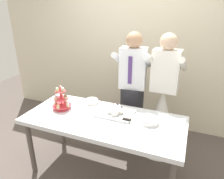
{
  "coord_description": "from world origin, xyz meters",
  "views": [
    {
      "loc": [
        0.85,
        -1.85,
        1.96
      ],
      "look_at": [
        0.05,
        0.15,
        1.07
      ],
      "focal_mm": 33.19,
      "sensor_mm": 36.0,
      "label": 1
    }
  ],
  "objects_px": {
    "plate_stack": "(150,121)",
    "round_cake": "(92,102)",
    "cupcake_stand": "(61,100)",
    "person_bride": "(161,114)",
    "person_groom": "(132,99)",
    "dessert_table": "(103,124)",
    "main_cake_tray": "(115,111)"
  },
  "relations": [
    {
      "from": "round_cake",
      "to": "person_groom",
      "type": "xyz_separation_m",
      "value": [
        0.42,
        0.39,
        -0.06
      ]
    },
    {
      "from": "cupcake_stand",
      "to": "round_cake",
      "type": "distance_m",
      "value": 0.39
    },
    {
      "from": "plate_stack",
      "to": "person_bride",
      "type": "height_order",
      "value": "person_bride"
    },
    {
      "from": "cupcake_stand",
      "to": "person_groom",
      "type": "bearing_deg",
      "value": 43.16
    },
    {
      "from": "plate_stack",
      "to": "person_bride",
      "type": "xyz_separation_m",
      "value": [
        0.04,
        0.62,
        -0.23
      ]
    },
    {
      "from": "cupcake_stand",
      "to": "person_bride",
      "type": "distance_m",
      "value": 1.34
    },
    {
      "from": "round_cake",
      "to": "cupcake_stand",
      "type": "bearing_deg",
      "value": -136.73
    },
    {
      "from": "person_groom",
      "to": "person_bride",
      "type": "distance_m",
      "value": 0.45
    },
    {
      "from": "cupcake_stand",
      "to": "person_bride",
      "type": "height_order",
      "value": "person_bride"
    },
    {
      "from": "dessert_table",
      "to": "person_bride",
      "type": "xyz_separation_m",
      "value": [
        0.55,
        0.71,
        -0.12
      ]
    },
    {
      "from": "cupcake_stand",
      "to": "person_groom",
      "type": "relative_size",
      "value": 0.18
    },
    {
      "from": "cupcake_stand",
      "to": "main_cake_tray",
      "type": "height_order",
      "value": "cupcake_stand"
    },
    {
      "from": "person_bride",
      "to": "plate_stack",
      "type": "bearing_deg",
      "value": -93.85
    },
    {
      "from": "plate_stack",
      "to": "person_bride",
      "type": "relative_size",
      "value": 0.12
    },
    {
      "from": "person_groom",
      "to": "person_bride",
      "type": "relative_size",
      "value": 1.0
    },
    {
      "from": "person_groom",
      "to": "main_cake_tray",
      "type": "bearing_deg",
      "value": -94.3
    },
    {
      "from": "dessert_table",
      "to": "cupcake_stand",
      "type": "xyz_separation_m",
      "value": [
        -0.56,
        0.02,
        0.19
      ]
    },
    {
      "from": "person_groom",
      "to": "round_cake",
      "type": "bearing_deg",
      "value": -136.91
    },
    {
      "from": "dessert_table",
      "to": "round_cake",
      "type": "height_order",
      "value": "round_cake"
    },
    {
      "from": "main_cake_tray",
      "to": "person_groom",
      "type": "relative_size",
      "value": 0.26
    },
    {
      "from": "person_bride",
      "to": "main_cake_tray",
      "type": "bearing_deg",
      "value": -128.41
    },
    {
      "from": "plate_stack",
      "to": "round_cake",
      "type": "xyz_separation_m",
      "value": [
        -0.79,
        0.19,
        -0.01
      ]
    },
    {
      "from": "cupcake_stand",
      "to": "plate_stack",
      "type": "relative_size",
      "value": 1.57
    },
    {
      "from": "main_cake_tray",
      "to": "person_groom",
      "type": "distance_m",
      "value": 0.54
    },
    {
      "from": "dessert_table",
      "to": "person_groom",
      "type": "relative_size",
      "value": 1.08
    },
    {
      "from": "cupcake_stand",
      "to": "round_cake",
      "type": "xyz_separation_m",
      "value": [
        0.28,
        0.26,
        -0.09
      ]
    },
    {
      "from": "plate_stack",
      "to": "round_cake",
      "type": "bearing_deg",
      "value": 166.44
    },
    {
      "from": "person_bride",
      "to": "person_groom",
      "type": "bearing_deg",
      "value": -175.01
    },
    {
      "from": "dessert_table",
      "to": "cupcake_stand",
      "type": "relative_size",
      "value": 5.9
    },
    {
      "from": "plate_stack",
      "to": "person_bride",
      "type": "distance_m",
      "value": 0.66
    },
    {
      "from": "person_bride",
      "to": "cupcake_stand",
      "type": "bearing_deg",
      "value": -148.19
    },
    {
      "from": "round_cake",
      "to": "plate_stack",
      "type": "bearing_deg",
      "value": -13.56
    }
  ]
}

